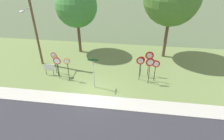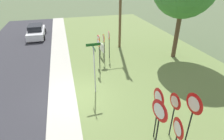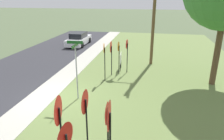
{
  "view_description": "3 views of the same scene",
  "coord_description": "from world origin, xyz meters",
  "px_view_note": "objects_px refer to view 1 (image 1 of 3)",
  "views": [
    {
      "loc": [
        3.49,
        -12.96,
        10.53
      ],
      "look_at": [
        1.31,
        2.86,
        1.08
      ],
      "focal_mm": 30.16,
      "sensor_mm": 36.0,
      "label": 1
    },
    {
      "loc": [
        9.21,
        -0.26,
        6.56
      ],
      "look_at": [
        -0.44,
        2.35,
        1.24
      ],
      "focal_mm": 29.46,
      "sensor_mm": 36.0,
      "label": 2
    },
    {
      "loc": [
        9.48,
        4.99,
        5.27
      ],
      "look_at": [
        -0.23,
        3.06,
        1.76
      ],
      "focal_mm": 33.72,
      "sensor_mm": 36.0,
      "label": 3
    }
  ],
  "objects_px": {
    "yield_sign_center": "(140,63)",
    "utility_pole": "(34,23)",
    "yield_sign_near_left": "(149,58)",
    "street_name_post": "(94,70)",
    "stop_sign_far_center": "(67,65)",
    "stop_sign_near_right": "(56,62)",
    "stop_sign_far_left": "(57,63)",
    "oak_tree_left": "(76,7)",
    "stop_sign_near_left": "(54,58)",
    "notice_board": "(49,68)",
    "yield_sign_far_right": "(156,66)",
    "yield_sign_far_left": "(150,65)",
    "yield_sign_near_right": "(141,62)"
  },
  "relations": [
    {
      "from": "stop_sign_near_right",
      "to": "yield_sign_near_left",
      "type": "height_order",
      "value": "yield_sign_near_left"
    },
    {
      "from": "stop_sign_far_center",
      "to": "yield_sign_center",
      "type": "xyz_separation_m",
      "value": [
        6.91,
        1.0,
        0.17
      ]
    },
    {
      "from": "yield_sign_center",
      "to": "street_name_post",
      "type": "height_order",
      "value": "street_name_post"
    },
    {
      "from": "street_name_post",
      "to": "utility_pole",
      "type": "bearing_deg",
      "value": 150.64
    },
    {
      "from": "stop_sign_near_right",
      "to": "yield_sign_far_right",
      "type": "distance_m",
      "value": 9.79
    },
    {
      "from": "yield_sign_far_left",
      "to": "stop_sign_near_right",
      "type": "bearing_deg",
      "value": 168.78
    },
    {
      "from": "stop_sign_far_left",
      "to": "oak_tree_left",
      "type": "height_order",
      "value": "oak_tree_left"
    },
    {
      "from": "yield_sign_near_right",
      "to": "yield_sign_far_right",
      "type": "relative_size",
      "value": 0.97
    },
    {
      "from": "yield_sign_near_right",
      "to": "yield_sign_far_right",
      "type": "height_order",
      "value": "yield_sign_far_right"
    },
    {
      "from": "stop_sign_far_left",
      "to": "yield_sign_near_left",
      "type": "bearing_deg",
      "value": 7.77
    },
    {
      "from": "stop_sign_far_left",
      "to": "notice_board",
      "type": "distance_m",
      "value": 1.58
    },
    {
      "from": "stop_sign_near_left",
      "to": "yield_sign_near_right",
      "type": "relative_size",
      "value": 1.05
    },
    {
      "from": "yield_sign_near_left",
      "to": "street_name_post",
      "type": "relative_size",
      "value": 0.87
    },
    {
      "from": "stop_sign_near_right",
      "to": "stop_sign_far_center",
      "type": "distance_m",
      "value": 1.57
    },
    {
      "from": "stop_sign_near_right",
      "to": "utility_pole",
      "type": "xyz_separation_m",
      "value": [
        -2.79,
        2.07,
        3.15
      ]
    },
    {
      "from": "yield_sign_far_right",
      "to": "oak_tree_left",
      "type": "distance_m",
      "value": 11.53
    },
    {
      "from": "yield_sign_near_left",
      "to": "yield_sign_far_right",
      "type": "distance_m",
      "value": 1.19
    },
    {
      "from": "street_name_post",
      "to": "stop_sign_near_right",
      "type": "bearing_deg",
      "value": 157.98
    },
    {
      "from": "stop_sign_near_left",
      "to": "stop_sign_far_center",
      "type": "relative_size",
      "value": 0.97
    },
    {
      "from": "yield_sign_near_left",
      "to": "yield_sign_far_right",
      "type": "xyz_separation_m",
      "value": [
        0.6,
        -0.98,
        -0.32
      ]
    },
    {
      "from": "stop_sign_near_left",
      "to": "stop_sign_far_center",
      "type": "xyz_separation_m",
      "value": [
        1.83,
        -1.2,
        0.03
      ]
    },
    {
      "from": "stop_sign_far_center",
      "to": "utility_pole",
      "type": "relative_size",
      "value": 0.28
    },
    {
      "from": "yield_sign_near_right",
      "to": "yield_sign_center",
      "type": "height_order",
      "value": "yield_sign_center"
    },
    {
      "from": "stop_sign_near_left",
      "to": "stop_sign_far_center",
      "type": "height_order",
      "value": "stop_sign_far_center"
    },
    {
      "from": "yield_sign_near_right",
      "to": "street_name_post",
      "type": "height_order",
      "value": "street_name_post"
    },
    {
      "from": "stop_sign_far_center",
      "to": "stop_sign_near_right",
      "type": "bearing_deg",
      "value": 145.32
    },
    {
      "from": "yield_sign_near_left",
      "to": "street_name_post",
      "type": "bearing_deg",
      "value": -155.43
    },
    {
      "from": "stop_sign_far_center",
      "to": "yield_sign_near_right",
      "type": "height_order",
      "value": "stop_sign_far_center"
    },
    {
      "from": "stop_sign_near_right",
      "to": "yield_sign_center",
      "type": "relative_size",
      "value": 0.9
    },
    {
      "from": "yield_sign_center",
      "to": "utility_pole",
      "type": "relative_size",
      "value": 0.29
    },
    {
      "from": "yield_sign_center",
      "to": "utility_pole",
      "type": "xyz_separation_m",
      "value": [
        -11.11,
        1.74,
        2.87
      ]
    },
    {
      "from": "yield_sign_far_left",
      "to": "yield_sign_center",
      "type": "bearing_deg",
      "value": 142.54
    },
    {
      "from": "stop_sign_far_center",
      "to": "yield_sign_far_left",
      "type": "relative_size",
      "value": 0.9
    },
    {
      "from": "stop_sign_near_left",
      "to": "oak_tree_left",
      "type": "bearing_deg",
      "value": 84.03
    },
    {
      "from": "utility_pole",
      "to": "street_name_post",
      "type": "bearing_deg",
      "value": -27.19
    },
    {
      "from": "stop_sign_near_left",
      "to": "notice_board",
      "type": "bearing_deg",
      "value": -129.23
    },
    {
      "from": "utility_pole",
      "to": "oak_tree_left",
      "type": "bearing_deg",
      "value": 49.41
    },
    {
      "from": "utility_pole",
      "to": "oak_tree_left",
      "type": "xyz_separation_m",
      "value": [
        3.42,
        3.99,
        0.92
      ]
    },
    {
      "from": "yield_sign_near_right",
      "to": "notice_board",
      "type": "xyz_separation_m",
      "value": [
        -9.33,
        -1.04,
        -0.85
      ]
    },
    {
      "from": "yield_sign_center",
      "to": "notice_board",
      "type": "distance_m",
      "value": 9.3
    },
    {
      "from": "yield_sign_center",
      "to": "street_name_post",
      "type": "distance_m",
      "value": 4.54
    },
    {
      "from": "yield_sign_far_right",
      "to": "oak_tree_left",
      "type": "relative_size",
      "value": 0.29
    },
    {
      "from": "stop_sign_near_right",
      "to": "oak_tree_left",
      "type": "xyz_separation_m",
      "value": [
        0.63,
        6.06,
        4.06
      ]
    },
    {
      "from": "stop_sign_near_right",
      "to": "street_name_post",
      "type": "relative_size",
      "value": 0.73
    },
    {
      "from": "yield_sign_center",
      "to": "notice_board",
      "type": "bearing_deg",
      "value": -179.99
    },
    {
      "from": "stop_sign_far_left",
      "to": "utility_pole",
      "type": "distance_m",
      "value": 5.05
    },
    {
      "from": "stop_sign_near_left",
      "to": "notice_board",
      "type": "height_order",
      "value": "stop_sign_near_left"
    },
    {
      "from": "stop_sign_near_left",
      "to": "oak_tree_left",
      "type": "distance_m",
      "value": 6.91
    },
    {
      "from": "stop_sign_far_left",
      "to": "notice_board",
      "type": "height_order",
      "value": "stop_sign_far_left"
    },
    {
      "from": "street_name_post",
      "to": "notice_board",
      "type": "distance_m",
      "value": 5.39
    }
  ]
}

